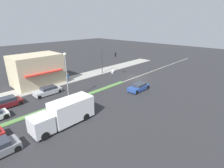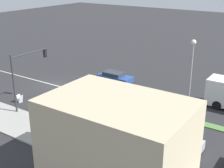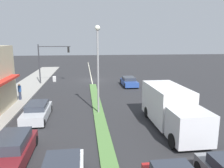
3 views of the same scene
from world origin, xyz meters
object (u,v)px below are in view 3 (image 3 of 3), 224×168
Objects in this scene: delivery_truck at (171,108)px; pedestrian at (20,91)px; traffic_signal_main at (49,57)px; sedan_maroon at (11,150)px; street_lamp at (98,58)px; sedan_silver at (37,112)px; coupe_blue at (129,82)px; warning_aframe_sign at (54,79)px.

pedestrian is at bearing -34.41° from delivery_truck.
sedan_maroon is at bearing 93.01° from traffic_signal_main.
street_lamp is at bearing -36.55° from delivery_truck.
sedan_maroon is at bearing 90.00° from sedan_silver.
coupe_blue is 15.59m from sedan_silver.
coupe_blue is at bearing -155.05° from pedestrian.
warning_aframe_sign is at bearing -69.90° from street_lamp.
warning_aframe_sign is at bearing -87.33° from sedan_silver.
pedestrian is 2.02× the size of warning_aframe_sign.
street_lamp is 0.98× the size of delivery_truck.
delivery_truck is 1.70× the size of sedan_silver.
traffic_signal_main is at bearing 77.57° from warning_aframe_sign.
delivery_truck is at bearing 121.90° from traffic_signal_main.
traffic_signal_main reaches higher than coupe_blue.
traffic_signal_main reaches higher than warning_aframe_sign.
delivery_truck is at bearing -160.52° from sedan_maroon.
pedestrian is at bearing -63.70° from sedan_silver.
coupe_blue is (-10.77, 4.60, 0.19)m from warning_aframe_sign.
traffic_signal_main is 21.19m from delivery_truck.
traffic_signal_main is at bearing -86.99° from sedan_maroon.
pedestrian reaches higher than sedan_maroon.
delivery_truck reaches higher than pedestrian.
pedestrian is 15.69m from delivery_truck.
sedan_maroon is at bearing 61.50° from coupe_blue.
traffic_signal_main is at bearing -101.37° from pedestrian.
street_lamp is 8.80× the size of warning_aframe_sign.
sedan_maroon reaches higher than warning_aframe_sign.
delivery_truck is 1.76× the size of coupe_blue.
sedan_silver is at bearing 8.96° from street_lamp.
pedestrian is 0.40× the size of coupe_blue.
street_lamp is at bearing 110.10° from warning_aframe_sign.
pedestrian is (7.94, -5.15, -3.76)m from street_lamp.
delivery_truck is 1.70× the size of sedan_maroon.
warning_aframe_sign is 23.03m from sedan_maroon.
traffic_signal_main reaches higher than sedan_silver.
sedan_silver is (5.00, 0.79, -4.15)m from street_lamp.
coupe_blue is (-5.00, -11.17, -4.16)m from street_lamp.
sedan_maroon is 6.46m from sedan_silver.
sedan_maroon is (-0.77, 23.02, 0.24)m from warning_aframe_sign.
street_lamp reaches higher than traffic_signal_main.
pedestrian is 0.23× the size of delivery_truck.
delivery_truck is at bearing 90.00° from coupe_blue.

